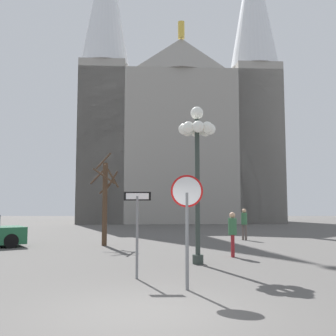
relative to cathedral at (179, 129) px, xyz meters
The scene contains 8 objects.
ground_plane 38.02m from the cathedral, 92.87° to the right, with size 120.00×120.00×0.00m, color #514F4C.
cathedral is the anchor object (origin of this frame).
stop_sign 35.69m from the cathedral, 91.57° to the right, with size 0.75×0.08×2.63m.
one_way_arrow_sign 34.55m from the cathedral, 93.78° to the right, with size 0.72×0.07×2.28m.
street_lamp 31.40m from the cathedral, 90.71° to the right, with size 1.26×1.26×5.26m.
bare_tree 26.63m from the cathedral, 99.91° to the right, with size 1.43×1.42×4.51m.
pedestrian_walking 30.55m from the cathedral, 87.92° to the right, with size 0.32×0.32×1.65m.
pedestrian_standing 24.22m from the cathedral, 82.58° to the right, with size 0.32×0.32×1.71m.
Camera 1 is at (0.39, -7.21, 1.94)m, focal length 41.71 mm.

